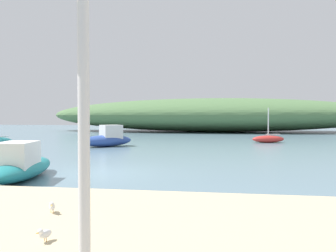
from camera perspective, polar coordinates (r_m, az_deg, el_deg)
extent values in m
plane|color=slate|center=(13.02, -11.06, -7.45)|extent=(120.00, 120.00, 0.00)
ellipsoid|color=#517547|center=(45.86, 7.40, 1.77)|extent=(42.82, 12.50, 4.27)
cylinder|color=silver|center=(3.69, -13.35, -1.99)|extent=(0.12, 0.12, 3.26)
ellipsoid|color=#2D4C9E|center=(23.87, -9.91, -2.36)|extent=(3.55, 3.42, 0.77)
cube|color=silver|center=(23.98, -9.13, -0.94)|extent=(1.64, 1.63, 0.93)
ellipsoid|color=teal|center=(12.55, -22.37, -6.37)|extent=(1.97, 4.25, 0.65)
cube|color=silver|center=(12.12, -23.11, -4.28)|extent=(1.26, 1.59, 0.81)
cylinder|color=silver|center=(23.26, -25.13, -1.57)|extent=(0.06, 1.29, 0.06)
ellipsoid|color=#B72D28|center=(27.94, 15.79, -2.03)|extent=(2.58, 1.42, 0.55)
cylinder|color=silver|center=(27.89, 15.81, 0.51)|extent=(0.08, 0.08, 2.26)
cylinder|color=silver|center=(28.05, 16.50, -1.29)|extent=(1.08, 0.31, 0.06)
cylinder|color=orange|center=(5.78, -18.94, -16.92)|extent=(0.01, 0.01, 0.05)
cylinder|color=orange|center=(5.81, -19.22, -16.83)|extent=(0.01, 0.01, 0.05)
ellipsoid|color=white|center=(5.77, -19.09, -16.07)|extent=(0.17, 0.24, 0.12)
ellipsoid|color=#9EA0A8|center=(5.76, -19.09, -15.87)|extent=(0.15, 0.22, 0.04)
sphere|color=white|center=(5.69, -19.82, -15.67)|extent=(0.08, 0.08, 0.08)
cone|color=gold|center=(5.65, -20.31, -15.86)|extent=(0.04, 0.06, 0.02)
cylinder|color=orange|center=(7.32, -17.97, -12.91)|extent=(0.01, 0.01, 0.05)
cylinder|color=orange|center=(7.33, -18.29, -12.91)|extent=(0.01, 0.01, 0.05)
ellipsoid|color=white|center=(7.30, -18.13, -12.20)|extent=(0.21, 0.27, 0.14)
ellipsoid|color=#9EA0A8|center=(7.30, -18.14, -12.02)|extent=(0.18, 0.25, 0.05)
sphere|color=white|center=(7.18, -18.16, -11.86)|extent=(0.09, 0.09, 0.09)
cone|color=gold|center=(7.12, -18.17, -12.05)|extent=(0.05, 0.06, 0.03)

